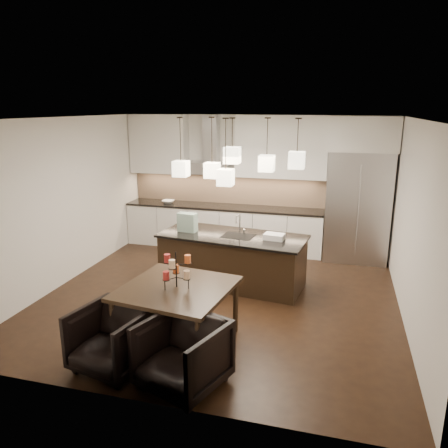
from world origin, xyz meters
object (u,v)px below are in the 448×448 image
(armchair_right, at_px, (182,355))
(island_body, at_px, (232,261))
(refrigerator, at_px, (357,207))
(dining_table, at_px, (178,315))
(armchair_left, at_px, (112,339))

(armchair_right, bearing_deg, island_body, 113.49)
(armchair_right, bearing_deg, refrigerator, 88.59)
(dining_table, height_order, armchair_right, dining_table)
(refrigerator, xyz_separation_m, armchair_left, (-2.77, -4.65, -0.70))
(island_body, xyz_separation_m, armchair_right, (0.18, -2.93, -0.03))
(island_body, distance_m, armchair_left, 2.90)
(refrigerator, relative_size, dining_table, 1.65)
(armchair_left, bearing_deg, dining_table, 65.71)
(refrigerator, xyz_separation_m, island_body, (-2.04, -1.84, -0.66))
(dining_table, bearing_deg, armchair_right, -58.27)
(refrigerator, bearing_deg, armchair_left, -120.83)
(dining_table, bearing_deg, armchair_left, -119.07)
(armchair_left, height_order, armchair_right, armchair_right)
(dining_table, bearing_deg, refrigerator, 67.76)
(island_body, xyz_separation_m, armchair_left, (-0.73, -2.81, -0.05))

